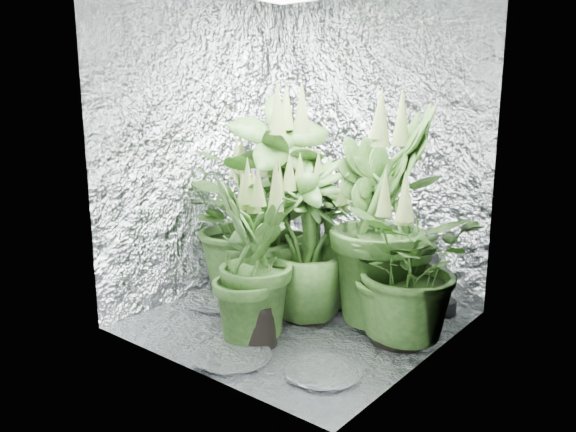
% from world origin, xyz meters
% --- Properties ---
extents(ground, '(1.60, 1.60, 0.00)m').
position_xyz_m(ground, '(0.00, 0.00, 0.00)').
color(ground, silver).
rests_on(ground, ground).
extents(walls, '(1.62, 1.62, 2.00)m').
position_xyz_m(walls, '(0.00, 0.00, 1.00)').
color(walls, silver).
rests_on(walls, ground).
extents(plant_a, '(0.94, 0.94, 1.04)m').
position_xyz_m(plant_a, '(-0.52, 0.13, 0.49)').
color(plant_a, black).
rests_on(plant_a, ground).
extents(plant_b, '(0.90, 0.90, 1.36)m').
position_xyz_m(plant_b, '(-0.25, 0.17, 0.64)').
color(plant_b, black).
rests_on(plant_b, ground).
extents(plant_c, '(0.67, 0.67, 1.31)m').
position_xyz_m(plant_c, '(0.40, 0.27, 0.61)').
color(plant_c, black).
rests_on(plant_c, ground).
extents(plant_d, '(0.60, 0.60, 0.84)m').
position_xyz_m(plant_d, '(0.01, 0.29, 0.38)').
color(plant_d, black).
rests_on(plant_d, ground).
extents(plant_e, '(0.78, 0.78, 0.92)m').
position_xyz_m(plant_e, '(0.60, 0.10, 0.43)').
color(plant_e, black).
rests_on(plant_e, ground).
extents(plant_f, '(0.60, 0.60, 0.90)m').
position_xyz_m(plant_f, '(-0.12, -0.21, 0.41)').
color(plant_f, black).
rests_on(plant_f, ground).
extents(plant_g, '(0.63, 0.63, 0.97)m').
position_xyz_m(plant_g, '(0.01, -0.40, 0.44)').
color(plant_g, black).
rests_on(plant_g, ground).
extents(plant_h, '(0.60, 0.60, 1.00)m').
position_xyz_m(plant_h, '(0.02, 0.05, 0.46)').
color(plant_h, black).
rests_on(plant_h, ground).
extents(circulation_fan, '(0.15, 0.33, 0.37)m').
position_xyz_m(circulation_fan, '(0.59, 0.62, 0.16)').
color(circulation_fan, black).
rests_on(circulation_fan, ground).
extents(plant_label, '(0.06, 0.05, 0.09)m').
position_xyz_m(plant_label, '(0.07, -0.43, 0.30)').
color(plant_label, white).
rests_on(plant_label, plant_g).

